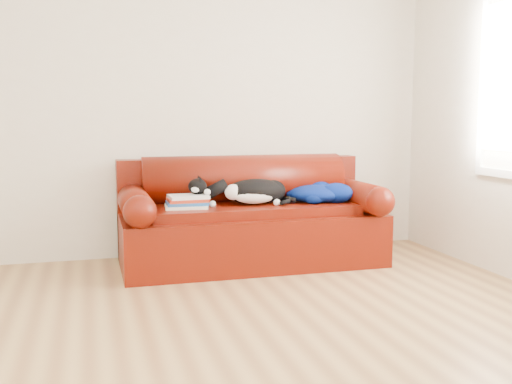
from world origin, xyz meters
TOP-DOWN VIEW (x-y plane):
  - ground at (0.00, 0.00)m, footprint 4.50×4.50m
  - room_shell at (0.12, 0.02)m, footprint 4.52×4.02m
  - sofa_base at (0.51, 1.49)m, footprint 2.10×0.90m
  - sofa_back at (0.51, 1.74)m, footprint 2.10×1.01m
  - book_stack at (-0.03, 1.41)m, footprint 0.34×0.28m
  - cat at (0.53, 1.45)m, footprint 0.71×0.28m
  - blanket at (1.09, 1.47)m, footprint 0.56×0.52m

SIDE VIEW (x-z plane):
  - ground at x=0.00m, z-range 0.00..0.00m
  - sofa_base at x=0.51m, z-range -0.01..0.49m
  - sofa_back at x=0.51m, z-range 0.10..0.98m
  - book_stack at x=-0.03m, z-range 0.50..0.60m
  - blanket at x=1.09m, z-range 0.49..0.66m
  - cat at x=0.53m, z-range 0.47..0.73m
  - room_shell at x=0.12m, z-range 0.36..2.97m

